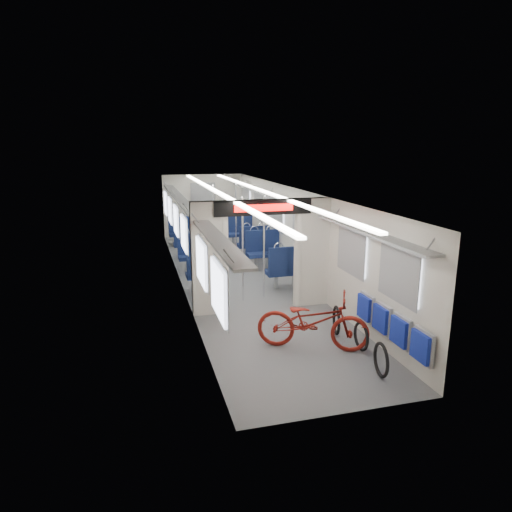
# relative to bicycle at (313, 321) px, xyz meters

# --- Properties ---
(carriage) EXTENTS (12.00, 12.02, 2.31)m
(carriage) POSITION_rel_bicycle_xyz_m (-0.30, 3.82, 1.01)
(carriage) COLOR #515456
(carriage) RESTS_ON ground
(bicycle) EXTENTS (1.97, 1.40, 0.99)m
(bicycle) POSITION_rel_bicycle_xyz_m (0.00, 0.00, 0.00)
(bicycle) COLOR maroon
(bicycle) RESTS_ON ground
(flip_bench) EXTENTS (0.12, 2.09, 0.49)m
(flip_bench) POSITION_rel_bicycle_xyz_m (1.06, -0.68, 0.09)
(flip_bench) COLOR gray
(flip_bench) RESTS_ON carriage
(bike_hoop_a) EXTENTS (0.13, 0.54, 0.53)m
(bike_hoop_a) POSITION_rel_bicycle_xyz_m (0.63, -1.16, -0.25)
(bike_hoop_a) COLOR black
(bike_hoop_a) RESTS_ON ground
(bike_hoop_b) EXTENTS (0.06, 0.50, 0.50)m
(bike_hoop_b) POSITION_rel_bicycle_xyz_m (0.76, -0.28, -0.27)
(bike_hoop_b) COLOR black
(bike_hoop_b) RESTS_ON ground
(bike_hoop_c) EXTENTS (0.18, 0.53, 0.54)m
(bike_hoop_c) POSITION_rel_bicycle_xyz_m (0.65, 0.44, -0.25)
(bike_hoop_c) COLOR black
(bike_hoop_c) RESTS_ON ground
(seat_bay_near_left) EXTENTS (0.94, 2.23, 1.15)m
(seat_bay_near_left) POSITION_rel_bicycle_xyz_m (-1.23, 4.43, 0.07)
(seat_bay_near_left) COLOR #0E193E
(seat_bay_near_left) RESTS_ON ground
(seat_bay_near_right) EXTENTS (0.96, 2.31, 1.17)m
(seat_bay_near_right) POSITION_rel_bicycle_xyz_m (0.64, 4.23, 0.08)
(seat_bay_near_right) COLOR #0E193E
(seat_bay_near_right) RESTS_ON ground
(seat_bay_far_left) EXTENTS (0.90, 2.04, 1.09)m
(seat_bay_far_left) POSITION_rel_bicycle_xyz_m (-1.23, 7.81, 0.05)
(seat_bay_far_left) COLOR #0E193E
(seat_bay_far_left) RESTS_ON ground
(seat_bay_far_right) EXTENTS (0.93, 2.15, 1.12)m
(seat_bay_far_right) POSITION_rel_bicycle_xyz_m (0.64, 7.24, 0.06)
(seat_bay_far_right) COLOR #0E193E
(seat_bay_far_right) RESTS_ON ground
(stanchion_near_left) EXTENTS (0.04, 0.04, 2.30)m
(stanchion_near_left) POSITION_rel_bicycle_xyz_m (-0.56, 2.67, 0.66)
(stanchion_near_left) COLOR silver
(stanchion_near_left) RESTS_ON ground
(stanchion_near_right) EXTENTS (0.04, 0.04, 2.30)m
(stanchion_near_right) POSITION_rel_bicycle_xyz_m (-0.06, 2.78, 0.66)
(stanchion_near_right) COLOR silver
(stanchion_near_right) RESTS_ON ground
(stanchion_far_left) EXTENTS (0.04, 0.04, 2.30)m
(stanchion_far_left) POSITION_rel_bicycle_xyz_m (-0.66, 5.63, 0.66)
(stanchion_far_left) COLOR silver
(stanchion_far_left) RESTS_ON ground
(stanchion_far_right) EXTENTS (0.04, 0.04, 2.30)m
(stanchion_far_right) POSITION_rel_bicycle_xyz_m (0.03, 5.99, 0.66)
(stanchion_far_right) COLOR silver
(stanchion_far_right) RESTS_ON ground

